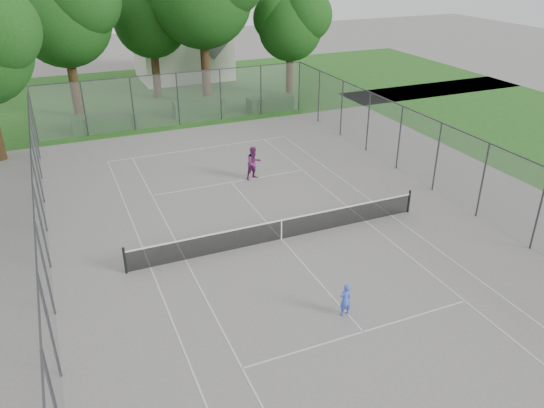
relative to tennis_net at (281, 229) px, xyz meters
name	(u,v)px	position (x,y,z in m)	size (l,w,h in m)	color
ground	(281,239)	(0.00, 0.00, -0.51)	(120.00, 120.00, 0.00)	slate
grass_far	(153,94)	(0.00, 26.00, -0.51)	(60.00, 20.00, 0.00)	#1D4E16
court_markings	(281,239)	(0.00, 0.00, -0.50)	(11.03, 23.83, 0.01)	beige
tennis_net	(281,229)	(0.00, 0.00, 0.00)	(12.87, 0.10, 1.10)	black
perimeter_fence	(282,201)	(0.00, 0.00, 1.30)	(18.08, 34.08, 3.52)	#38383D
tree_far_left	(64,11)	(-6.05, 21.60, 6.64)	(7.24, 6.61, 10.41)	#332212
tree_far_midleft	(152,13)	(0.26, 24.58, 5.89)	(6.49, 5.92, 9.33)	#332212
tree_far_right	(292,23)	(10.25, 21.12, 5.10)	(5.68, 5.19, 8.17)	#332212
hedge_left	(105,122)	(-4.79, 17.80, 0.01)	(4.20, 1.26, 1.05)	#194616
hedge_mid	(199,107)	(1.83, 18.65, 0.06)	(3.61, 1.03, 1.13)	#194616
hedge_right	(270,103)	(7.03, 17.79, -0.01)	(3.37, 1.24, 1.01)	#194616
house	(182,33)	(3.92, 30.56, 3.44)	(7.88, 6.10, 9.81)	silver
girl_player	(345,300)	(-0.10, -5.39, 0.09)	(0.44, 0.29, 1.21)	blue
woman_player	(254,163)	(1.28, 6.39, 0.37)	(0.86, 0.67, 1.76)	#662259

